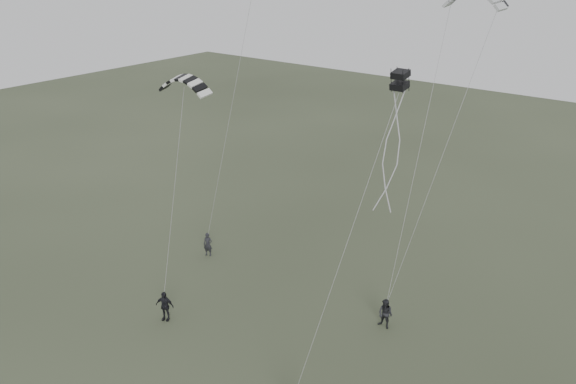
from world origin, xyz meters
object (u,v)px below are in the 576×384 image
Objects in this scene: flyer_left at (208,244)px; kite_striped at (184,78)px; flyer_right at (385,314)px; flyer_center at (165,306)px; kite_box at (400,80)px.

flyer_left is 0.50× the size of kite_striped.
flyer_right is at bearing -24.17° from flyer_left.
flyer_right is at bearing 10.05° from flyer_center.
kite_striped is 14.19m from kite_box.
kite_box is at bearing -62.24° from flyer_right.
flyer_left is 2.47× the size of kite_box.
kite_striped is (1.60, -2.55, 12.23)m from flyer_left.
flyer_center is (-10.40, -7.02, 0.03)m from flyer_right.
kite_striped is at bearing 175.35° from kite_box.
flyer_left is 0.92× the size of flyer_center.
flyer_left is at bearing -174.94° from flyer_right.
flyer_left is at bearing 166.87° from kite_box.
flyer_center is at bearing -141.71° from flyer_right.
kite_box is at bearing -9.29° from kite_striped.
flyer_center is 13.00m from kite_striped.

